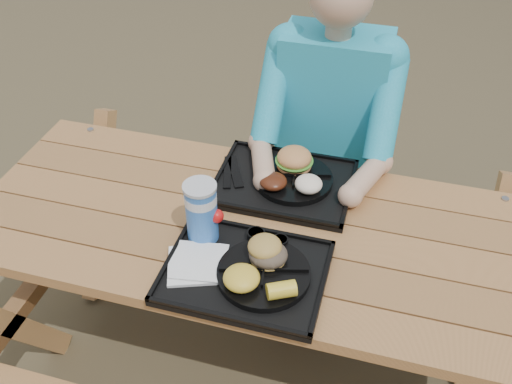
# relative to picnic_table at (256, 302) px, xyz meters

# --- Properties ---
(ground) EXTENTS (60.00, 60.00, 0.00)m
(ground) POSITION_rel_picnic_table_xyz_m (0.00, 0.00, -0.38)
(ground) COLOR #999999
(ground) RESTS_ON ground
(picnic_table) EXTENTS (1.80, 1.49, 0.75)m
(picnic_table) POSITION_rel_picnic_table_xyz_m (0.00, 0.00, 0.00)
(picnic_table) COLOR #999999
(picnic_table) RESTS_ON ground
(tray_near) EXTENTS (0.45, 0.35, 0.02)m
(tray_near) POSITION_rel_picnic_table_xyz_m (0.03, -0.21, 0.39)
(tray_near) COLOR black
(tray_near) RESTS_ON picnic_table
(tray_far) EXTENTS (0.45, 0.35, 0.02)m
(tray_far) POSITION_rel_picnic_table_xyz_m (0.04, 0.21, 0.39)
(tray_far) COLOR black
(tray_far) RESTS_ON picnic_table
(plate_near) EXTENTS (0.26, 0.26, 0.02)m
(plate_near) POSITION_rel_picnic_table_xyz_m (0.08, -0.22, 0.41)
(plate_near) COLOR black
(plate_near) RESTS_ON tray_near
(plate_far) EXTENTS (0.26, 0.26, 0.02)m
(plate_far) POSITION_rel_picnic_table_xyz_m (0.07, 0.22, 0.41)
(plate_far) COLOR black
(plate_far) RESTS_ON tray_far
(napkin_stack) EXTENTS (0.19, 0.19, 0.02)m
(napkin_stack) POSITION_rel_picnic_table_xyz_m (-0.11, -0.23, 0.40)
(napkin_stack) COLOR white
(napkin_stack) RESTS_ON tray_near
(soda_cup) EXTENTS (0.09, 0.09, 0.18)m
(soda_cup) POSITION_rel_picnic_table_xyz_m (-0.13, -0.11, 0.49)
(soda_cup) COLOR blue
(soda_cup) RESTS_ON tray_near
(condiment_bbq) EXTENTS (0.05, 0.05, 0.03)m
(condiment_bbq) POSITION_rel_picnic_table_xyz_m (0.02, -0.09, 0.41)
(condiment_bbq) COLOR black
(condiment_bbq) RESTS_ON tray_near
(condiment_mustard) EXTENTS (0.05, 0.05, 0.03)m
(condiment_mustard) POSITION_rel_picnic_table_xyz_m (0.10, -0.09, 0.41)
(condiment_mustard) COLOR gold
(condiment_mustard) RESTS_ON tray_near
(sandwich) EXTENTS (0.10, 0.10, 0.11)m
(sandwich) POSITION_rel_picnic_table_xyz_m (0.08, -0.17, 0.47)
(sandwich) COLOR #B88E41
(sandwich) RESTS_ON plate_near
(mac_cheese) EXTENTS (0.10, 0.10, 0.05)m
(mac_cheese) POSITION_rel_picnic_table_xyz_m (0.04, -0.28, 0.44)
(mac_cheese) COLOR yellow
(mac_cheese) RESTS_ON plate_near
(corn_cob) EXTENTS (0.10, 0.10, 0.04)m
(corn_cob) POSITION_rel_picnic_table_xyz_m (0.15, -0.29, 0.44)
(corn_cob) COLOR yellow
(corn_cob) RESTS_ON plate_near
(cutlery_far) EXTENTS (0.11, 0.17, 0.01)m
(cutlery_far) POSITION_rel_picnic_table_xyz_m (-0.13, 0.21, 0.40)
(cutlery_far) COLOR black
(cutlery_far) RESTS_ON tray_far
(burger) EXTENTS (0.12, 0.12, 0.11)m
(burger) POSITION_rel_picnic_table_xyz_m (0.06, 0.27, 0.47)
(burger) COLOR #D08649
(burger) RESTS_ON plate_far
(baked_beans) EXTENTS (0.09, 0.09, 0.04)m
(baked_beans) POSITION_rel_picnic_table_xyz_m (0.02, 0.15, 0.44)
(baked_beans) COLOR #4D1F0F
(baked_beans) RESTS_ON plate_far
(potato_salad) EXTENTS (0.09, 0.09, 0.05)m
(potato_salad) POSITION_rel_picnic_table_xyz_m (0.13, 0.16, 0.44)
(potato_salad) COLOR white
(potato_salad) RESTS_ON plate_far
(diner) EXTENTS (0.48, 0.84, 1.28)m
(diner) POSITION_rel_picnic_table_xyz_m (0.12, 0.58, 0.27)
(diner) COLOR #17A490
(diner) RESTS_ON ground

